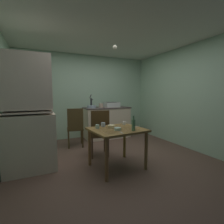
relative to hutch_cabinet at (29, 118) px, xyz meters
The scene contains 22 objects.
ground_plane 1.80m from the hutch_cabinet, ahead, with size 4.93×4.93×0.00m, color brown.
wall_back 2.42m from the hutch_cabinet, 50.36° to the left, with size 4.03×0.10×2.52m, color #ADD1B3.
wall_right 3.56m from the hutch_cabinet, ahead, with size 0.10×3.93×2.52m, color #A9CFAF.
ceiling_slab 2.24m from the hutch_cabinet, ahead, with size 4.03×3.93×0.10m, color silver.
hutch_cabinet is the anchor object (origin of this frame).
counter_cabinet 2.58m from the hutch_cabinet, 35.64° to the left, with size 1.38×0.64×0.94m.
sink_basin 2.67m from the hutch_cabinet, 33.60° to the left, with size 0.44×0.34×0.15m.
hand_pump 2.20m from the hutch_cabinet, 43.90° to the left, with size 0.05×0.27×0.39m.
mixing_bowl_counter 2.11m from the hutch_cabinet, 42.45° to the left, with size 0.26×0.26×0.07m, color #9EB2C6.
stoneware_crock 2.37m from the hutch_cabinet, 38.04° to the left, with size 0.13×0.13×0.13m, color beige.
dining_table 1.56m from the hutch_cabinet, 20.58° to the right, with size 0.99×0.88×0.72m.
chair_far_side 1.38m from the hutch_cabinet, ahead, with size 0.46×0.46×1.01m.
chair_by_counter 1.41m from the hutch_cabinet, 43.79° to the left, with size 0.45×0.45×0.99m.
serving_bowl_wide 1.54m from the hutch_cabinet, 25.52° to the right, with size 0.12×0.12×0.05m, color #ADD1C1.
soup_bowl_small 1.44m from the hutch_cabinet, 17.65° to the right, with size 0.13×0.13×0.05m, color beige.
teacup_mint 1.31m from the hutch_cabinet, 11.08° to the right, with size 0.08×0.08×0.08m, color #9EB2C6.
teacup_cream 1.76m from the hutch_cabinet, ahead, with size 0.07×0.07×0.06m, color white.
mug_dark 1.19m from the hutch_cabinet, 18.41° to the right, with size 0.07×0.07×0.07m, color #ADD1C1.
glass_bottle 1.80m from the hutch_cabinet, 26.23° to the right, with size 0.06×0.06×0.26m.
table_knife 1.87m from the hutch_cabinet, 17.67° to the right, with size 0.17×0.02×0.01m, color silver.
teaspoon_near_bowl 1.61m from the hutch_cabinet, 32.03° to the right, with size 0.12×0.02×0.01m, color beige.
pendant_bulb 1.97m from the hutch_cabinet, 11.61° to the right, with size 0.08×0.08×0.08m, color #F9EFCC.
Camera 1 is at (-1.36, -2.99, 1.34)m, focal length 26.04 mm.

